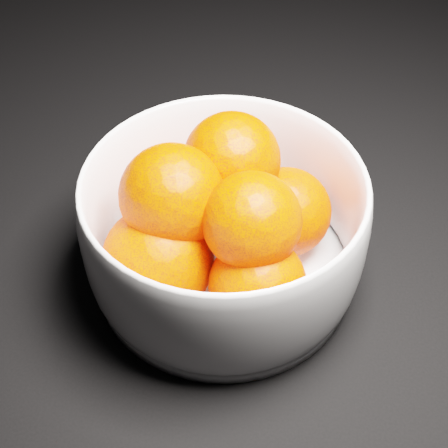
# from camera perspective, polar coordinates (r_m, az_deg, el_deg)

# --- Properties ---
(ground) EXTENTS (3.00, 3.00, 0.00)m
(ground) POSITION_cam_1_polar(r_m,az_deg,el_deg) (0.73, -11.13, 11.93)
(ground) COLOR black
(ground) RESTS_ON ground
(bowl) EXTENTS (0.22, 0.22, 0.11)m
(bowl) POSITION_cam_1_polar(r_m,az_deg,el_deg) (0.48, -0.00, -0.44)
(bowl) COLOR white
(bowl) RESTS_ON ground
(orange_pile) EXTENTS (0.17, 0.16, 0.12)m
(orange_pile) POSITION_cam_1_polar(r_m,az_deg,el_deg) (0.47, -0.77, 0.50)
(orange_pile) COLOR #FF3300
(orange_pile) RESTS_ON bowl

